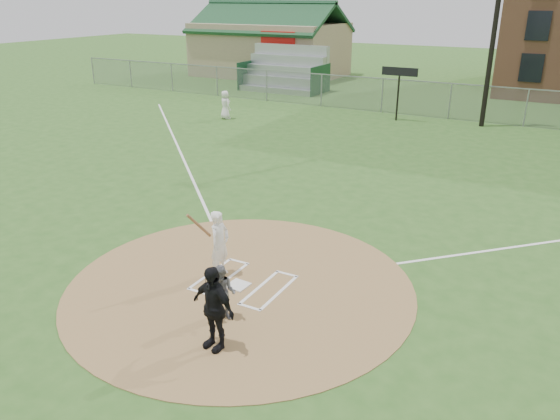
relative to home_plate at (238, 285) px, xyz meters
The scene contains 13 objects.
ground 0.07m from the home_plate, 49.86° to the left, with size 140.00×140.00×0.00m, color #2D571E.
dirt_circle 0.07m from the home_plate, 49.86° to the left, with size 8.40×8.40×0.02m, color #9B7849.
home_plate is the anchor object (origin of this frame).
foul_line_third 12.73m from the home_plate, 134.73° to the left, with size 0.10×24.00×0.01m, color white.
catcher 1.58m from the home_plate, 69.93° to the right, with size 0.62×0.48×1.27m, color slate.
umpire 2.62m from the home_plate, 67.88° to the right, with size 1.05×0.44×1.79m, color black.
ondeck_player 19.50m from the home_plate, 124.95° to the left, with size 0.78×0.50×1.59m, color white.
batters_boxes 0.20m from the home_plate, 78.84° to the left, with size 2.08×1.88×0.01m.
batter_at_plate 1.13m from the home_plate, 158.17° to the left, with size 0.70×0.98×1.78m.
outfield_fence 22.07m from the home_plate, 89.90° to the left, with size 56.08×0.08×2.03m.
bleachers 29.31m from the home_plate, 116.28° to the left, with size 6.08×3.20×3.20m.
clubhouse 37.68m from the home_plate, 118.52° to the left, with size 12.20×8.71×6.23m.
scoreboard_sign 20.53m from the home_plate, 96.93° to the left, with size 2.00×0.10×2.93m.
Camera 1 is at (6.46, -9.76, 6.59)m, focal length 35.00 mm.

